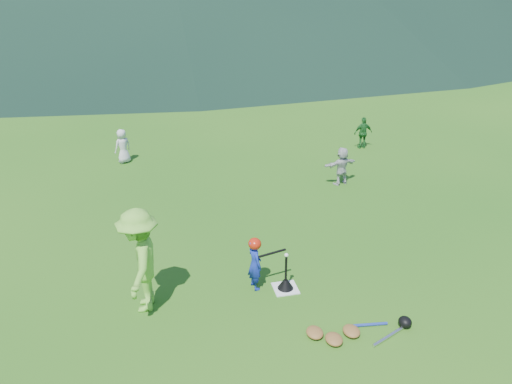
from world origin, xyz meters
TOP-DOWN VIEW (x-y plane):
  - ground at (0.00, 0.00)m, footprint 120.00×120.00m
  - home_plate at (0.00, 0.00)m, footprint 0.45×0.45m
  - baseball at (0.00, 0.00)m, footprint 0.08×0.08m
  - batter_child at (-0.55, 0.18)m, footprint 0.32×0.42m
  - adult_coach at (-2.58, 0.04)m, footprint 0.89×1.33m
  - fielder_a at (-3.04, 7.54)m, footprint 0.62×0.56m
  - fielder_c at (4.69, 7.16)m, footprint 0.62×0.26m
  - fielder_d at (2.87, 4.47)m, footprint 1.04×0.54m
  - batting_tee at (0.00, 0.00)m, footprint 0.30×0.30m
  - batter_gear at (-0.53, 0.18)m, footprint 0.73×0.26m
  - equipment_pile at (0.71, -1.48)m, footprint 1.80×0.66m
  - outfield_fence at (0.00, 28.00)m, footprint 70.07×0.08m

SIDE VIEW (x-z plane):
  - ground at x=0.00m, z-range 0.00..0.00m
  - home_plate at x=0.00m, z-range 0.00..0.02m
  - equipment_pile at x=0.71m, z-range -0.03..0.16m
  - batting_tee at x=0.00m, z-range -0.21..0.47m
  - batter_child at x=-0.55m, z-range 0.00..1.02m
  - fielder_c at x=4.69m, z-range 0.00..1.06m
  - fielder_a at x=-3.04m, z-range 0.00..1.06m
  - fielder_d at x=2.87m, z-range 0.00..1.07m
  - outfield_fence at x=0.00m, z-range 0.03..1.36m
  - baseball at x=0.00m, z-range 0.70..0.78m
  - batter_gear at x=-0.53m, z-range 0.73..1.12m
  - adult_coach at x=-2.58m, z-range 0.00..1.91m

